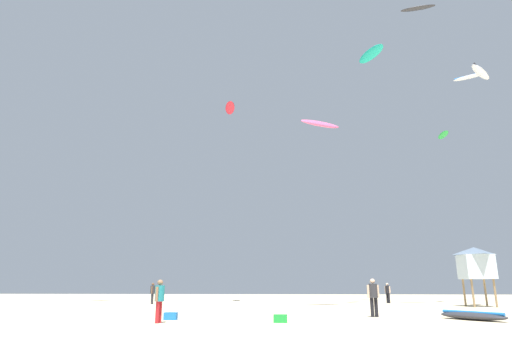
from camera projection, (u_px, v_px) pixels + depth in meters
ground_plane at (214, 339)px, 12.33m from camera, size 120.00×120.00×0.00m
person_foreground at (159, 297)px, 17.63m from camera, size 0.39×0.56×1.71m
person_midground at (153, 292)px, 34.85m from camera, size 0.38×0.55×1.67m
person_left at (388, 291)px, 36.35m from camera, size 0.40×0.44×1.66m
person_right at (373, 294)px, 20.93m from camera, size 0.59×0.41×1.80m
kite_grounded_near at (472, 316)px, 18.90m from camera, size 2.53×3.11×0.38m
lifeguard_tower at (475, 263)px, 30.94m from camera, size 2.30×2.30×4.15m
cooler_box at (171, 316)px, 18.99m from camera, size 0.56×0.36×0.32m
gear_bag at (280, 319)px, 17.61m from camera, size 0.56×0.36×0.32m
kite_aloft_0 at (230, 108)px, 40.63m from camera, size 1.49×3.18×0.51m
kite_aloft_1 at (480, 72)px, 31.15m from camera, size 2.61×2.94×0.65m
kite_aloft_2 at (320, 124)px, 31.91m from camera, size 3.33×2.35×0.83m
kite_aloft_5 at (371, 54)px, 41.20m from camera, size 2.47×3.67×0.89m
kite_aloft_6 at (470, 77)px, 42.57m from camera, size 3.07×2.33×0.43m
kite_aloft_7 at (418, 8)px, 34.75m from camera, size 2.78×1.35×0.43m
kite_aloft_8 at (443, 135)px, 38.54m from camera, size 0.77×2.27×0.32m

